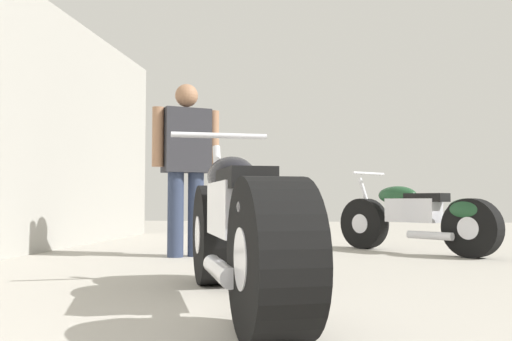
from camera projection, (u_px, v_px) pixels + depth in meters
ground_plane at (301, 273)px, 3.92m from camera, size 18.42×18.42×0.00m
motorcycle_maroon_cruiser at (239, 229)px, 2.69m from camera, size 0.98×2.00×0.95m
motorcycle_black_naked at (417, 217)px, 5.39m from camera, size 1.43×1.30×0.84m
mechanic_in_blue at (186, 158)px, 5.08m from camera, size 0.61×0.43×1.64m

